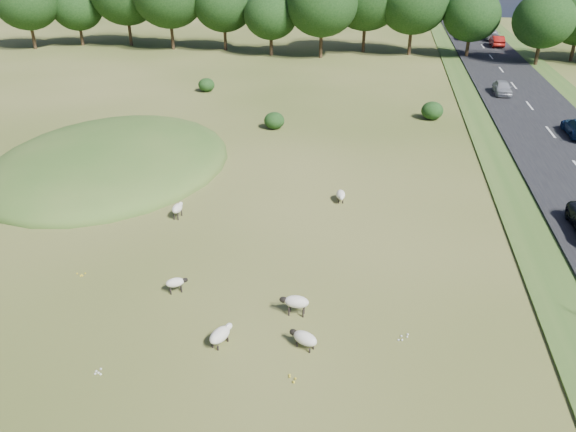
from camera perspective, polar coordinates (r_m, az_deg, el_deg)
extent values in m
plane|color=#384916|center=(45.16, 0.96, 8.01)|extent=(160.00, 160.00, 0.00)
ellipsoid|color=#33561E|center=(41.56, -17.48, 5.09)|extent=(16.00, 20.00, 4.00)
cube|color=black|center=(55.86, 23.72, 9.57)|extent=(8.00, 150.00, 0.25)
cylinder|color=black|center=(90.64, -24.49, 16.39)|extent=(0.44, 0.44, 3.77)
ellipsoid|color=black|center=(90.12, -25.06, 19.24)|extent=(8.81, 8.81, 7.93)
cylinder|color=black|center=(91.02, -20.26, 16.92)|extent=(0.44, 0.44, 3.12)
ellipsoid|color=black|center=(90.56, -20.66, 19.28)|extent=(7.28, 7.28, 6.55)
cylinder|color=black|center=(88.73, -15.78, 17.67)|extent=(0.44, 0.44, 4.21)
cylinder|color=black|center=(84.33, -11.70, 17.66)|extent=(0.44, 0.44, 4.18)
cylinder|color=black|center=(82.68, -6.40, 17.65)|extent=(0.44, 0.44, 3.61)
ellipsoid|color=black|center=(82.13, -6.57, 20.68)|extent=(8.41, 8.41, 7.57)
cylinder|color=black|center=(78.35, -1.72, 17.09)|extent=(0.44, 0.44, 3.02)
ellipsoid|color=black|center=(77.83, -1.76, 19.77)|extent=(7.04, 7.04, 6.34)
cylinder|color=black|center=(76.80, 3.37, 17.19)|extent=(0.44, 0.44, 3.90)
ellipsoid|color=black|center=(76.18, 3.47, 20.73)|extent=(9.09, 9.09, 8.18)
cylinder|color=black|center=(81.22, 7.72, 17.64)|extent=(0.44, 0.44, 4.22)
cylinder|color=black|center=(80.28, 12.30, 17.09)|extent=(0.44, 0.44, 3.94)
ellipsoid|color=black|center=(79.68, 12.65, 20.50)|extent=(9.20, 9.20, 8.28)
cylinder|color=black|center=(80.04, 17.80, 16.13)|extent=(0.44, 0.44, 3.09)
ellipsoid|color=black|center=(79.52, 18.19, 18.79)|extent=(7.20, 7.20, 6.48)
cylinder|color=black|center=(78.03, 24.01, 14.92)|extent=(0.44, 0.44, 3.12)
ellipsoid|color=black|center=(77.49, 24.55, 17.66)|extent=(7.29, 7.29, 6.56)
cylinder|color=black|center=(82.98, 26.97, 14.86)|extent=(0.44, 0.44, 2.93)
ellipsoid|color=black|center=(47.08, -1.41, 9.67)|extent=(1.69, 1.69, 1.39)
ellipsoid|color=black|center=(51.17, 14.44, 10.33)|extent=(1.89, 1.89, 1.55)
ellipsoid|color=black|center=(59.72, -8.29, 13.04)|extent=(1.67, 1.67, 1.37)
ellipsoid|color=beige|center=(22.12, 1.75, -12.33)|extent=(1.16, 0.94, 0.53)
ellipsoid|color=black|center=(22.35, 0.55, -11.73)|extent=(0.41, 0.37, 0.26)
cylinder|color=black|center=(22.40, 0.90, -12.93)|extent=(0.07, 0.07, 0.19)
cylinder|color=black|center=(22.56, 1.29, -12.59)|extent=(0.07, 0.07, 0.19)
cylinder|color=black|center=(22.14, 2.20, -13.50)|extent=(0.07, 0.07, 0.19)
cylinder|color=black|center=(22.31, 2.58, -13.16)|extent=(0.07, 0.07, 0.19)
ellipsoid|color=beige|center=(32.26, -11.19, 0.76)|extent=(0.54, 0.96, 0.48)
ellipsoid|color=silver|center=(32.67, -10.86, 1.19)|extent=(0.24, 0.32, 0.24)
cylinder|color=black|center=(32.71, -11.14, 0.33)|extent=(0.07, 0.07, 0.34)
cylinder|color=black|center=(32.62, -10.76, 0.30)|extent=(0.07, 0.07, 0.34)
cylinder|color=black|center=(32.26, -11.51, -0.08)|extent=(0.07, 0.07, 0.34)
cylinder|color=black|center=(32.17, -11.12, -0.13)|extent=(0.07, 0.07, 0.34)
ellipsoid|color=beige|center=(33.86, 5.37, 2.17)|extent=(0.67, 1.06, 0.51)
ellipsoid|color=silver|center=(33.36, 5.43, 1.85)|extent=(0.29, 0.36, 0.25)
cylinder|color=black|center=(33.75, 5.59, 1.43)|extent=(0.07, 0.07, 0.19)
cylinder|color=black|center=(33.73, 5.17, 1.44)|extent=(0.07, 0.07, 0.19)
cylinder|color=black|center=(34.27, 5.52, 1.84)|extent=(0.07, 0.07, 0.19)
cylinder|color=black|center=(34.25, 5.11, 1.85)|extent=(0.07, 0.07, 0.19)
ellipsoid|color=beige|center=(23.72, 0.87, -8.71)|extent=(1.04, 0.56, 0.53)
ellipsoid|color=black|center=(23.78, -0.48, -8.50)|extent=(0.34, 0.26, 0.27)
cylinder|color=black|center=(23.93, 0.08, -9.70)|extent=(0.08, 0.08, 0.38)
cylinder|color=black|center=(24.14, 0.20, -9.34)|extent=(0.08, 0.08, 0.38)
cylinder|color=black|center=(23.85, 1.54, -9.85)|extent=(0.08, 0.08, 0.38)
cylinder|color=black|center=(24.06, 1.64, -9.49)|extent=(0.08, 0.08, 0.38)
ellipsoid|color=beige|center=(22.41, -6.96, -11.91)|extent=(0.92, 1.19, 0.54)
ellipsoid|color=silver|center=(22.74, -6.04, -11.10)|extent=(0.37, 0.42, 0.27)
cylinder|color=black|center=(22.89, -6.68, -12.13)|extent=(0.08, 0.08, 0.20)
cylinder|color=black|center=(22.76, -6.14, -12.36)|extent=(0.08, 0.08, 0.20)
cylinder|color=black|center=(22.53, -7.67, -12.93)|extent=(0.08, 0.08, 0.20)
cylinder|color=black|center=(22.40, -7.14, -13.17)|extent=(0.08, 0.08, 0.20)
ellipsoid|color=beige|center=(25.68, -11.40, -6.64)|extent=(0.93, 0.79, 0.42)
ellipsoid|color=black|center=(25.71, -10.43, -6.42)|extent=(0.33, 0.31, 0.21)
cylinder|color=black|center=(25.98, -10.85, -7.10)|extent=(0.06, 0.06, 0.30)
cylinder|color=black|center=(25.81, -10.77, -7.34)|extent=(0.06, 0.06, 0.30)
cylinder|color=black|center=(25.93, -11.90, -7.28)|extent=(0.06, 0.06, 0.30)
cylinder|color=black|center=(25.76, -11.82, -7.52)|extent=(0.06, 0.06, 0.30)
imported|color=#93969A|center=(94.75, 19.92, 16.94)|extent=(2.09, 5.14, 1.49)
imported|color=navy|center=(94.18, 17.54, 17.15)|extent=(2.09, 4.53, 1.26)
imported|color=#A3A4AA|center=(60.97, 20.95, 12.10)|extent=(1.55, 3.86, 1.32)
imported|color=maroon|center=(88.99, 20.47, 16.32)|extent=(1.57, 4.50, 1.48)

